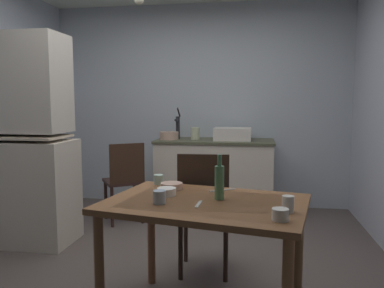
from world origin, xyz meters
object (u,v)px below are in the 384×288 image
object	(u,v)px
chair_by_counter	(125,179)
mug_dark	(159,197)
hand_pump	(178,125)
dining_table	(205,216)
serving_bowl_wide	(172,186)
sink_basin	(233,134)
glass_bottle	(219,181)
chair_far_side	(204,211)
hutch_cabinet	(24,147)
mixing_bowl_counter	(169,136)

from	to	relation	value
chair_by_counter	mug_dark	xyz separation A→B (m)	(0.87, -1.89, 0.31)
hand_pump	dining_table	xyz separation A→B (m)	(0.66, -2.46, -0.39)
serving_bowl_wide	chair_by_counter	bearing A→B (deg)	119.77
sink_basin	mug_dark	xyz separation A→B (m)	(-0.28, -2.52, -0.17)
sink_basin	glass_bottle	size ratio (longest dim) A/B	1.60
chair_far_side	serving_bowl_wide	xyz separation A→B (m)	(-0.18, -0.35, 0.27)
hand_pump	chair_far_side	world-z (taller)	hand_pump
hutch_cabinet	chair_by_counter	xyz separation A→B (m)	(0.74, 0.72, -0.43)
mixing_bowl_counter	glass_bottle	distance (m)	2.46
sink_basin	chair_by_counter	world-z (taller)	sink_basin
hand_pump	glass_bottle	distance (m)	2.53
chair_by_counter	mug_dark	size ratio (longest dim) A/B	11.74
sink_basin	dining_table	distance (m)	2.43
mug_dark	glass_bottle	world-z (taller)	glass_bottle
dining_table	chair_far_side	world-z (taller)	chair_far_side
hand_pump	mixing_bowl_counter	size ratio (longest dim) A/B	1.70
dining_table	mug_dark	size ratio (longest dim) A/B	16.94
serving_bowl_wide	mug_dark	world-z (taller)	mug_dark
chair_by_counter	glass_bottle	size ratio (longest dim) A/B	3.28
sink_basin	glass_bottle	distance (m)	2.37
hutch_cabinet	hand_pump	xyz separation A→B (m)	(1.20, 1.39, 0.13)
hutch_cabinet	sink_basin	distance (m)	2.32
dining_table	mug_dark	xyz separation A→B (m)	(-0.26, -0.10, 0.13)
sink_basin	glass_bottle	xyz separation A→B (m)	(0.06, -2.36, -0.09)
chair_by_counter	chair_far_side	bearing A→B (deg)	-48.17
chair_by_counter	hand_pump	bearing A→B (deg)	55.27
hutch_cabinet	mug_dark	xyz separation A→B (m)	(1.61, -1.17, -0.12)
chair_far_side	hutch_cabinet	bearing A→B (deg)	165.89
hutch_cabinet	chair_by_counter	bearing A→B (deg)	44.20
hand_pump	chair_by_counter	size ratio (longest dim) A/B	0.43
sink_basin	chair_by_counter	distance (m)	1.39
hand_pump	chair_by_counter	distance (m)	0.99
dining_table	glass_bottle	xyz separation A→B (m)	(0.08, 0.05, 0.21)
hutch_cabinet	dining_table	distance (m)	2.17
mug_dark	hand_pump	bearing A→B (deg)	99.06
hand_pump	dining_table	bearing A→B (deg)	-74.90
serving_bowl_wide	hutch_cabinet	bearing A→B (deg)	153.61
hutch_cabinet	sink_basin	world-z (taller)	hutch_cabinet
dining_table	glass_bottle	distance (m)	0.23
sink_basin	serving_bowl_wide	distance (m)	2.16
mixing_bowl_counter	mug_dark	size ratio (longest dim) A/B	2.98
serving_bowl_wide	hand_pump	bearing A→B (deg)	100.34
hutch_cabinet	sink_basin	xyz separation A→B (m)	(1.89, 1.34, 0.04)
sink_basin	mug_dark	distance (m)	2.54
sink_basin	serving_bowl_wide	bearing A→B (deg)	-97.68
mixing_bowl_counter	dining_table	xyz separation A→B (m)	(0.75, -2.37, -0.27)
dining_table	chair_far_side	distance (m)	0.65
chair_far_side	hand_pump	bearing A→B (deg)	107.40
hutch_cabinet	hand_pump	size ratio (longest dim) A/B	5.05
mixing_bowl_counter	chair_far_side	distance (m)	1.91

